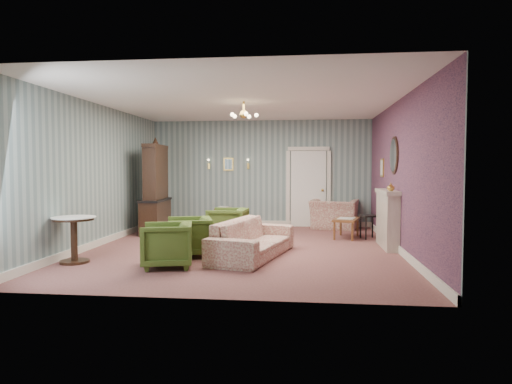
# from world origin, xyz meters

# --- Properties ---
(floor) EXTENTS (7.00, 7.00, 0.00)m
(floor) POSITION_xyz_m (0.00, 0.00, 0.00)
(floor) COLOR brown
(floor) RESTS_ON ground
(ceiling) EXTENTS (7.00, 7.00, 0.00)m
(ceiling) POSITION_xyz_m (0.00, 0.00, 2.90)
(ceiling) COLOR white
(ceiling) RESTS_ON ground
(wall_back) EXTENTS (6.00, 0.00, 6.00)m
(wall_back) POSITION_xyz_m (0.00, 3.50, 1.45)
(wall_back) COLOR slate
(wall_back) RESTS_ON ground
(wall_front) EXTENTS (6.00, 0.00, 6.00)m
(wall_front) POSITION_xyz_m (0.00, -3.50, 1.45)
(wall_front) COLOR slate
(wall_front) RESTS_ON ground
(wall_left) EXTENTS (0.00, 7.00, 7.00)m
(wall_left) POSITION_xyz_m (-3.00, 0.00, 1.45)
(wall_left) COLOR slate
(wall_left) RESTS_ON ground
(wall_right) EXTENTS (0.00, 7.00, 7.00)m
(wall_right) POSITION_xyz_m (3.00, 0.00, 1.45)
(wall_right) COLOR slate
(wall_right) RESTS_ON ground
(wall_right_floral) EXTENTS (0.00, 7.00, 7.00)m
(wall_right_floral) POSITION_xyz_m (2.98, 0.00, 1.45)
(wall_right_floral) COLOR #A25160
(wall_right_floral) RESTS_ON ground
(door) EXTENTS (1.12, 0.12, 2.16)m
(door) POSITION_xyz_m (1.30, 3.46, 1.08)
(door) COLOR white
(door) RESTS_ON floor
(olive_chair_a) EXTENTS (0.88, 0.92, 0.79)m
(olive_chair_a) POSITION_xyz_m (-1.00, -1.84, 0.40)
(olive_chair_a) COLOR #435C20
(olive_chair_a) RESTS_ON floor
(olive_chair_b) EXTENTS (0.91, 0.94, 0.79)m
(olive_chair_b) POSITION_xyz_m (-0.87, -0.93, 0.39)
(olive_chair_b) COLOR #435C20
(olive_chair_b) RESTS_ON floor
(olive_chair_c) EXTENTS (0.79, 0.83, 0.81)m
(olive_chair_c) POSITION_xyz_m (-0.46, 0.75, 0.40)
(olive_chair_c) COLOR #435C20
(olive_chair_c) RESTS_ON floor
(sofa_chintz) EXTENTS (1.20, 2.38, 0.89)m
(sofa_chintz) POSITION_xyz_m (0.28, -0.86, 0.45)
(sofa_chintz) COLOR brown
(sofa_chintz) RESTS_ON floor
(wingback_chair) EXTENTS (1.31, 0.99, 1.03)m
(wingback_chair) POSITION_xyz_m (1.98, 3.05, 0.51)
(wingback_chair) COLOR brown
(wingback_chair) RESTS_ON floor
(dresser) EXTENTS (0.55, 1.40, 2.29)m
(dresser) POSITION_xyz_m (-2.44, 1.82, 1.15)
(dresser) COLOR black
(dresser) RESTS_ON floor
(fireplace) EXTENTS (0.30, 1.40, 1.16)m
(fireplace) POSITION_xyz_m (2.86, 0.40, 0.58)
(fireplace) COLOR beige
(fireplace) RESTS_ON floor
(mantel_vase) EXTENTS (0.15, 0.15, 0.15)m
(mantel_vase) POSITION_xyz_m (2.84, 0.00, 1.23)
(mantel_vase) COLOR gold
(mantel_vase) RESTS_ON fireplace
(oval_mirror) EXTENTS (0.04, 0.76, 0.84)m
(oval_mirror) POSITION_xyz_m (2.96, 0.40, 1.85)
(oval_mirror) COLOR white
(oval_mirror) RESTS_ON wall_right
(framed_print) EXTENTS (0.04, 0.34, 0.42)m
(framed_print) POSITION_xyz_m (2.97, 1.75, 1.60)
(framed_print) COLOR gold
(framed_print) RESTS_ON wall_right
(coffee_table) EXTENTS (0.71, 0.99, 0.46)m
(coffee_table) POSITION_xyz_m (2.15, 1.50, 0.23)
(coffee_table) COLOR brown
(coffee_table) RESTS_ON floor
(side_table_black) EXTENTS (0.45, 0.45, 0.54)m
(side_table_black) POSITION_xyz_m (2.65, 1.42, 0.27)
(side_table_black) COLOR black
(side_table_black) RESTS_ON floor
(pedestal_table) EXTENTS (0.91, 0.91, 0.79)m
(pedestal_table) POSITION_xyz_m (-2.65, -1.69, 0.39)
(pedestal_table) COLOR black
(pedestal_table) RESTS_ON floor
(nesting_table) EXTENTS (0.40, 0.49, 0.60)m
(nesting_table) POSITION_xyz_m (-0.93, 2.76, 0.30)
(nesting_table) COLOR brown
(nesting_table) RESTS_ON floor
(gilt_mirror_back) EXTENTS (0.28, 0.06, 0.36)m
(gilt_mirror_back) POSITION_xyz_m (-0.90, 3.46, 1.70)
(gilt_mirror_back) COLOR gold
(gilt_mirror_back) RESTS_ON wall_back
(sconce_left) EXTENTS (0.16, 0.12, 0.30)m
(sconce_left) POSITION_xyz_m (-1.45, 3.44, 1.70)
(sconce_left) COLOR gold
(sconce_left) RESTS_ON wall_back
(sconce_right) EXTENTS (0.16, 0.12, 0.30)m
(sconce_right) POSITION_xyz_m (-0.35, 3.44, 1.70)
(sconce_right) COLOR gold
(sconce_right) RESTS_ON wall_back
(chandelier) EXTENTS (0.56, 0.56, 0.36)m
(chandelier) POSITION_xyz_m (0.00, 0.00, 2.63)
(chandelier) COLOR gold
(chandelier) RESTS_ON ceiling
(burgundy_cushion) EXTENTS (0.41, 0.28, 0.39)m
(burgundy_cushion) POSITION_xyz_m (1.93, 2.90, 0.48)
(burgundy_cushion) COLOR #5C1D17
(burgundy_cushion) RESTS_ON wingback_chair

